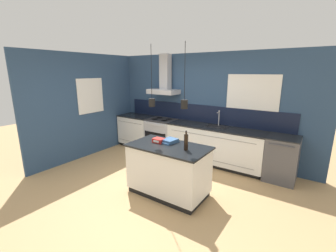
{
  "coord_description": "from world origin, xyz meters",
  "views": [
    {
      "loc": [
        2.49,
        -3.09,
        2.17
      ],
      "look_at": [
        -0.07,
        0.67,
        1.05
      ],
      "focal_mm": 24.0,
      "sensor_mm": 36.0,
      "label": 1
    }
  ],
  "objects_px": {
    "bottle_on_island": "(186,142)",
    "red_supply_box": "(159,140)",
    "book_stack": "(170,141)",
    "oven_range": "(162,135)",
    "dishwasher": "(282,159)"
  },
  "relations": [
    {
      "from": "oven_range",
      "to": "red_supply_box",
      "type": "xyz_separation_m",
      "value": [
        1.13,
        -1.66,
        0.49
      ]
    },
    {
      "from": "red_supply_box",
      "to": "bottle_on_island",
      "type": "bearing_deg",
      "value": -6.74
    },
    {
      "from": "red_supply_box",
      "to": "book_stack",
      "type": "bearing_deg",
      "value": 28.46
    },
    {
      "from": "bottle_on_island",
      "to": "red_supply_box",
      "type": "xyz_separation_m",
      "value": [
        -0.61,
        0.07,
        -0.1
      ]
    },
    {
      "from": "dishwasher",
      "to": "bottle_on_island",
      "type": "relative_size",
      "value": 2.8
    },
    {
      "from": "book_stack",
      "to": "oven_range",
      "type": "bearing_deg",
      "value": 129.87
    },
    {
      "from": "book_stack",
      "to": "red_supply_box",
      "type": "relative_size",
      "value": 1.68
    },
    {
      "from": "book_stack",
      "to": "red_supply_box",
      "type": "height_order",
      "value": "red_supply_box"
    },
    {
      "from": "book_stack",
      "to": "bottle_on_island",
      "type": "bearing_deg",
      "value": -21.32
    },
    {
      "from": "dishwasher",
      "to": "bottle_on_island",
      "type": "xyz_separation_m",
      "value": [
        -1.23,
        -1.74,
        0.59
      ]
    },
    {
      "from": "bottle_on_island",
      "to": "oven_range",
      "type": "bearing_deg",
      "value": 135.08
    },
    {
      "from": "oven_range",
      "to": "bottle_on_island",
      "type": "height_order",
      "value": "bottle_on_island"
    },
    {
      "from": "red_supply_box",
      "to": "dishwasher",
      "type": "bearing_deg",
      "value": 42.25
    },
    {
      "from": "bottle_on_island",
      "to": "red_supply_box",
      "type": "distance_m",
      "value": 0.62
    },
    {
      "from": "dishwasher",
      "to": "book_stack",
      "type": "xyz_separation_m",
      "value": [
        -1.66,
        -1.57,
        0.49
      ]
    }
  ]
}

